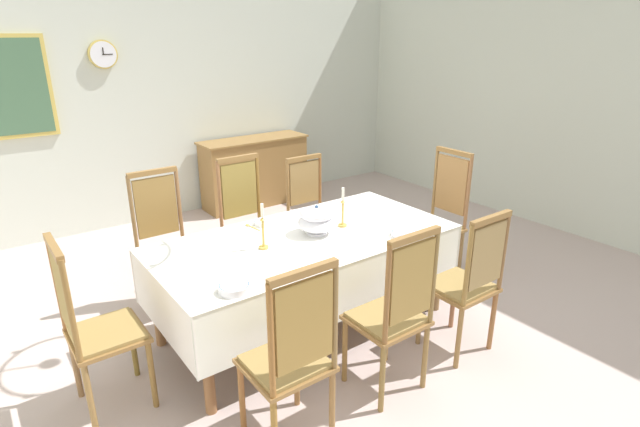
{
  "coord_description": "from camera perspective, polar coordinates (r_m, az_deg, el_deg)",
  "views": [
    {
      "loc": [
        -1.96,
        -2.92,
        2.23
      ],
      "look_at": [
        0.17,
        -0.04,
        0.91
      ],
      "focal_mm": 27.92,
      "sensor_mm": 36.0,
      "label": 1
    }
  ],
  "objects": [
    {
      "name": "bowl_near_right",
      "position": [
        3.8,
        9.61,
        -2.23
      ],
      "size": [
        0.19,
        0.19,
        0.04
      ],
      "color": "white",
      "rests_on": "tablecloth"
    },
    {
      "name": "chair_north_c",
      "position": [
        4.93,
        -0.96,
        0.55
      ],
      "size": [
        0.44,
        0.42,
        1.08
      ],
      "rotation": [
        0.0,
        0.0,
        3.14
      ],
      "color": "olive",
      "rests_on": "ground"
    },
    {
      "name": "chair_north_b",
      "position": [
        4.57,
        -8.35,
        -0.84
      ],
      "size": [
        0.44,
        0.42,
        1.18
      ],
      "rotation": [
        0.0,
        0.0,
        3.14
      ],
      "color": "olive",
      "rests_on": "ground"
    },
    {
      "name": "chair_south_b",
      "position": [
        3.18,
        8.54,
        -10.94
      ],
      "size": [
        0.44,
        0.42,
        1.15
      ],
      "color": "brown",
      "rests_on": "ground"
    },
    {
      "name": "spoon_primary",
      "position": [
        3.97,
        -8.08,
        -1.41
      ],
      "size": [
        0.04,
        0.18,
        0.01
      ],
      "rotation": [
        0.0,
        0.0,
        0.15
      ],
      "color": "gold",
      "rests_on": "tablecloth"
    },
    {
      "name": "candlestick_east",
      "position": [
        3.9,
        2.62,
        0.26
      ],
      "size": [
        0.07,
        0.07,
        0.32
      ],
      "color": "gold",
      "rests_on": "tablecloth"
    },
    {
      "name": "chair_head_east",
      "position": [
        4.78,
        13.63,
        -0.11
      ],
      "size": [
        0.42,
        0.44,
        1.21
      ],
      "rotation": [
        0.0,
        0.0,
        1.57
      ],
      "color": "olive",
      "rests_on": "ground"
    },
    {
      "name": "ground",
      "position": [
        4.17,
        -2.23,
        -12.42
      ],
      "size": [
        7.21,
        6.14,
        0.04
      ],
      "primitive_type": "cube",
      "color": "#BEA8A3"
    },
    {
      "name": "chair_south_c",
      "position": [
        3.68,
        16.56,
        -7.37
      ],
      "size": [
        0.44,
        0.42,
        1.1
      ],
      "color": "olive",
      "rests_on": "ground"
    },
    {
      "name": "tablecloth",
      "position": [
        3.79,
        -1.69,
        -4.29
      ],
      "size": [
        2.28,
        1.11,
        0.43
      ],
      "color": "white",
      "rests_on": "dining_table"
    },
    {
      "name": "spoon_secondary",
      "position": [
        3.91,
        10.61,
        -1.91
      ],
      "size": [
        0.03,
        0.18,
        0.01
      ],
      "rotation": [
        0.0,
        0.0,
        0.02
      ],
      "color": "gold",
      "rests_on": "tablecloth"
    },
    {
      "name": "bowl_near_left",
      "position": [
        4.0,
        -6.42,
        -0.99
      ],
      "size": [
        0.17,
        0.17,
        0.03
      ],
      "color": "white",
      "rests_on": "tablecloth"
    },
    {
      "name": "chair_head_west",
      "position": [
        3.3,
        -24.57,
        -11.52
      ],
      "size": [
        0.42,
        0.44,
        1.15
      ],
      "rotation": [
        0.0,
        0.0,
        -1.57
      ],
      "color": "olive",
      "rests_on": "ground"
    },
    {
      "name": "soup_tureen",
      "position": [
        3.76,
        -0.38,
        -0.73
      ],
      "size": [
        0.29,
        0.29,
        0.23
      ],
      "color": "white",
      "rests_on": "tablecloth"
    },
    {
      "name": "candlestick_west",
      "position": [
        3.52,
        -6.55,
        -1.99
      ],
      "size": [
        0.07,
        0.07,
        0.34
      ],
      "color": "gold",
      "rests_on": "tablecloth"
    },
    {
      "name": "sideboard",
      "position": [
        6.75,
        -7.49,
        4.78
      ],
      "size": [
        1.44,
        0.48,
        0.9
      ],
      "rotation": [
        0.0,
        0.0,
        3.14
      ],
      "color": "olive",
      "rests_on": "ground"
    },
    {
      "name": "chair_south_a",
      "position": [
        2.77,
        -3.25,
        -15.89
      ],
      "size": [
        0.44,
        0.42,
        1.16
      ],
      "color": "brown",
      "rests_on": "ground"
    },
    {
      "name": "mounted_clock",
      "position": [
        6.14,
        -23.63,
        16.37
      ],
      "size": [
        0.3,
        0.06,
        0.3
      ],
      "color": "#D1B251"
    },
    {
      "name": "chair_north_a",
      "position": [
        4.3,
        -17.35,
        -2.99
      ],
      "size": [
        0.44,
        0.42,
        1.18
      ],
      "rotation": [
        0.0,
        0.0,
        3.14
      ],
      "color": "#935E36",
      "rests_on": "ground"
    },
    {
      "name": "bowl_far_left",
      "position": [
        3.02,
        -9.81,
        -8.34
      ],
      "size": [
        0.19,
        0.19,
        0.05
      ],
      "color": "white",
      "rests_on": "tablecloth"
    },
    {
      "name": "dining_table",
      "position": [
        3.77,
        -1.69,
        -3.75
      ],
      "size": [
        2.26,
        1.09,
        0.77
      ],
      "color": "brown",
      "rests_on": "ground"
    },
    {
      "name": "back_wall",
      "position": [
        6.36,
        -18.97,
        14.26
      ],
      "size": [
        7.21,
        0.08,
        3.37
      ],
      "primitive_type": "cube",
      "color": "silver",
      "rests_on": "ground"
    },
    {
      "name": "right_wall",
      "position": [
        6.34,
        26.72,
        13.22
      ],
      "size": [
        0.08,
        6.14,
        3.37
      ],
      "primitive_type": "cube",
      "color": "silver",
      "rests_on": "ground"
    }
  ]
}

